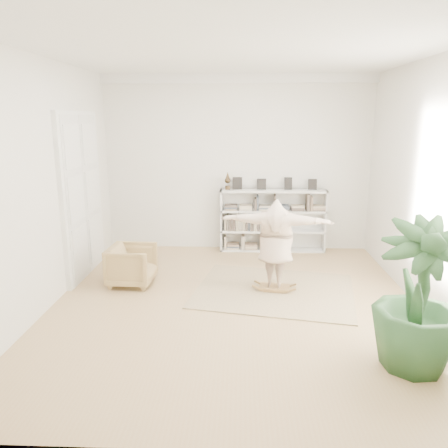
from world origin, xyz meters
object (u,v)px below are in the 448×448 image
Objects in this scene: armchair at (132,265)px; houseplant at (418,296)px; bookshelf at (272,221)px; person at (276,241)px; rocker_board at (274,287)px.

houseplant is (3.78, -2.38, 0.52)m from armchair.
person is at bearing -92.66° from bookshelf.
bookshelf is at bearing -82.04° from person.
bookshelf is at bearing 106.24° from houseplant.
person is (2.38, -0.22, 0.50)m from armchair.
bookshelf is 2.28m from person.
armchair is 0.43× the size of houseplant.
rocker_board is (2.38, -0.22, -0.27)m from armchair.
rocker_board is 0.31× the size of houseplant.
houseplant is at bearing 133.47° from person.
houseplant reaches higher than rocker_board.
rocker_board is at bearing -92.66° from bookshelf.
armchair is 2.45m from person.
houseplant is (1.39, -2.16, 0.01)m from person.
houseplant reaches higher than person.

